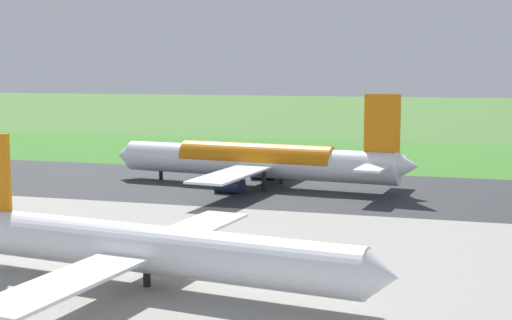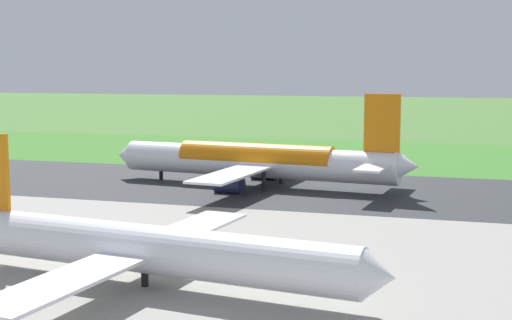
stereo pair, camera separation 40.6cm
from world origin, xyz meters
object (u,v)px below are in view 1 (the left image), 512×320
object	(u,v)px
traffic_cone_orange	(248,153)
airliner_main	(258,161)
no_stopping_sign	(272,149)
airliner_parked_mid	(144,247)

from	to	relation	value
traffic_cone_orange	airliner_main	bearing A→B (deg)	108.96
no_stopping_sign	traffic_cone_orange	world-z (taller)	no_stopping_sign
traffic_cone_orange	airliner_parked_mid	bearing A→B (deg)	101.43
airliner_main	no_stopping_sign	world-z (taller)	airliner_main
no_stopping_sign	traffic_cone_orange	xyz separation A→B (m)	(5.91, -0.38, -1.22)
airliner_main	traffic_cone_orange	world-z (taller)	airliner_main
airliner_main	traffic_cone_orange	bearing A→B (deg)	-71.04
airliner_parked_mid	traffic_cone_orange	bearing A→B (deg)	-78.57
airliner_main	no_stopping_sign	size ratio (longest dim) A/B	21.51
airliner_parked_mid	traffic_cone_orange	xyz separation A→B (m)	(20.00, -98.91, -3.37)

